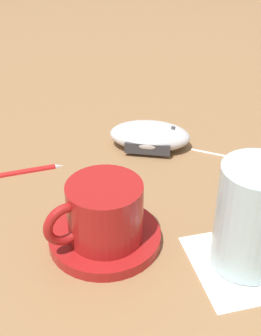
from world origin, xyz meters
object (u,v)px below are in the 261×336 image
(saucer, at_px, (105,237))
(pen, at_px, (8,172))
(coffee_cup, at_px, (103,212))
(drinking_glass, at_px, (252,217))
(computer_mouse, at_px, (150,136))

(saucer, bearing_deg, pen, -140.90)
(saucer, height_order, pen, saucer)
(coffee_cup, xyz_separation_m, drinking_glass, (0.04, 0.15, 0.01))
(drinking_glass, xyz_separation_m, pen, (-0.20, -0.27, -0.06))
(saucer, relative_size, coffee_cup, 1.17)
(drinking_glass, relative_size, pen, 0.79)
(pen, bearing_deg, saucer, 39.10)
(computer_mouse, relative_size, pen, 0.90)
(drinking_glass, bearing_deg, coffee_cup, -106.47)
(computer_mouse, relative_size, drinking_glass, 1.15)
(coffee_cup, height_order, drinking_glass, drinking_glass)
(saucer, xyz_separation_m, computer_mouse, (-0.20, 0.08, 0.01))
(coffee_cup, relative_size, pen, 0.72)
(saucer, distance_m, drinking_glass, 0.16)
(saucer, distance_m, computer_mouse, 0.22)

